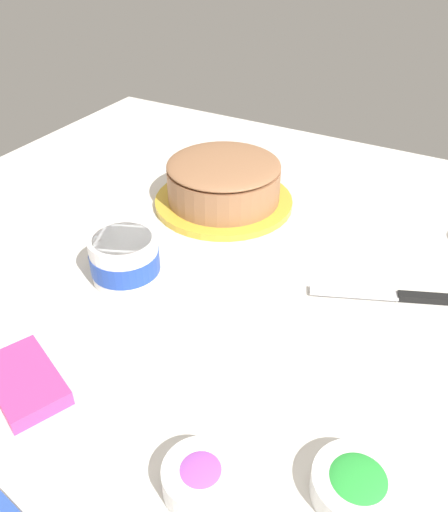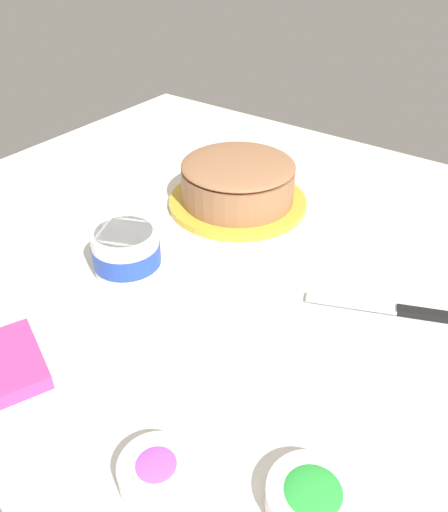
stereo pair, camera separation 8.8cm
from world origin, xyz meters
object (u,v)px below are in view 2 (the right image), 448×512
Objects in this scene: frosted_cake at (238,184)px; sprinkle_bowl_rainbow at (157,473)px; sprinkle_bowl_green at (312,497)px; spreading_knife at (396,310)px; candy_box_lower at (11,362)px; frosting_tub at (126,251)px.

frosted_cake is 3.35× the size of sprinkle_bowl_rainbow.
spreading_knife is at bearing -83.31° from sprinkle_bowl_green.
sprinkle_bowl_green reaches higher than candy_box_lower.
frosted_cake reaches higher than spreading_knife.
frosted_cake is 0.63m from sprinkle_bowl_rainbow.
frosted_cake is 2.48× the size of frosting_tub.
frosting_tub reaches higher than candy_box_lower.
sprinkle_bowl_green is (-0.46, 0.19, -0.02)m from frosting_tub.
frosted_cake is 2.88× the size of sprinkle_bowl_green.
frosting_tub is 0.26m from candy_box_lower.
sprinkle_bowl_rainbow is at bearing 26.94° from sprinkle_bowl_green.
sprinkle_bowl_green is at bearing 96.69° from spreading_knife.
sprinkle_bowl_rainbow reaches higher than candy_box_lower.
candy_box_lower is at bearing -2.16° from sprinkle_bowl_rainbow.
frosted_cake is at bearing -63.25° from sprinkle_bowl_rainbow.
sprinkle_bowl_rainbow is 0.17m from sprinkle_bowl_green.
frosted_cake is at bearing -48.35° from sprinkle_bowl_green.
frosting_tub reaches higher than spreading_knife.
candy_box_lower is (0.43, 0.07, -0.01)m from sprinkle_bowl_green.
frosted_cake reaches higher than frosting_tub.
spreading_knife is 2.28× the size of sprinkle_bowl_green.
spreading_knife is at bearing -104.06° from sprinkle_bowl_rainbow.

